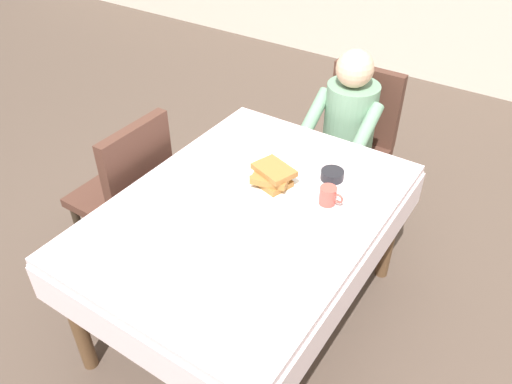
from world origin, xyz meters
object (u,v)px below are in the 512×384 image
at_px(dining_table_main, 248,222).
at_px(chair_diner, 355,134).
at_px(diner_person, 347,125).
at_px(plate_breakfast, 273,185).
at_px(syrup_pitcher, 254,151).
at_px(cup_coffee, 328,196).
at_px(breakfast_stack, 272,176).
at_px(chair_left_side, 129,187).
at_px(spoon_near_edge, 240,230).
at_px(knife_right_of_plate, 307,202).
at_px(fork_left_of_plate, 238,175).
at_px(bowl_butter, 332,175).

bearing_deg(dining_table_main, chair_diner, 89.59).
relative_size(chair_diner, diner_person, 0.83).
distance_m(plate_breakfast, syrup_pitcher, 0.26).
xyz_separation_m(dining_table_main, cup_coffee, (0.28, 0.22, 0.13)).
relative_size(dining_table_main, breakfast_stack, 6.99).
xyz_separation_m(chair_left_side, breakfast_stack, (0.78, 0.19, 0.27)).
bearing_deg(plate_breakfast, dining_table_main, -94.31).
height_order(chair_diner, spoon_near_edge, chair_diner).
relative_size(cup_coffee, knife_right_of_plate, 0.57).
bearing_deg(plate_breakfast, breakfast_stack, -125.53).
bearing_deg(fork_left_of_plate, dining_table_main, -129.03).
bearing_deg(bowl_butter, syrup_pitcher, -172.53).
distance_m(chair_left_side, breakfast_stack, 0.85).
bearing_deg(syrup_pitcher, plate_breakfast, -35.99).
xyz_separation_m(dining_table_main, diner_person, (0.01, 1.01, 0.02)).
xyz_separation_m(diner_person, knife_right_of_plate, (0.20, -0.84, 0.07)).
distance_m(dining_table_main, chair_left_side, 0.78).
xyz_separation_m(chair_diner, fork_left_of_plate, (-0.18, -1.00, 0.21)).
xyz_separation_m(plate_breakfast, fork_left_of_plate, (-0.19, -0.02, -0.01)).
height_order(cup_coffee, knife_right_of_plate, cup_coffee).
xyz_separation_m(cup_coffee, fork_left_of_plate, (-0.46, -0.05, -0.04)).
bearing_deg(diner_person, chair_diner, -90.00).
bearing_deg(chair_left_side, plate_breakfast, -76.12).
bearing_deg(fork_left_of_plate, chair_diner, -4.73).
height_order(cup_coffee, fork_left_of_plate, cup_coffee).
bearing_deg(cup_coffee, fork_left_of_plate, -174.13).
bearing_deg(knife_right_of_plate, chair_diner, 16.88).
bearing_deg(dining_table_main, plate_breakfast, 85.69).
distance_m(breakfast_stack, cup_coffee, 0.28).
bearing_deg(dining_table_main, knife_right_of_plate, 40.37).
xyz_separation_m(cup_coffee, spoon_near_edge, (-0.22, -0.37, -0.04)).
relative_size(breakfast_stack, fork_left_of_plate, 1.21).
height_order(diner_person, plate_breakfast, diner_person).
xyz_separation_m(diner_person, syrup_pitcher, (-0.20, -0.67, 0.11)).
relative_size(diner_person, bowl_butter, 10.18).
relative_size(chair_diner, cup_coffee, 8.23).
relative_size(chair_left_side, bowl_butter, 8.45).
bearing_deg(chair_diner, knife_right_of_plate, 101.15).
height_order(bowl_butter, fork_left_of_plate, bowl_butter).
xyz_separation_m(chair_diner, diner_person, (-0.00, -0.16, 0.14)).
height_order(plate_breakfast, cup_coffee, cup_coffee).
distance_m(fork_left_of_plate, knife_right_of_plate, 0.38).
distance_m(chair_left_side, knife_right_of_plate, 1.01).
bearing_deg(diner_person, bowl_butter, 108.63).
distance_m(dining_table_main, knife_right_of_plate, 0.28).
distance_m(dining_table_main, chair_diner, 1.18).
relative_size(diner_person, knife_right_of_plate, 5.60).
xyz_separation_m(bowl_butter, spoon_near_edge, (-0.16, -0.55, -0.02)).
bearing_deg(chair_diner, fork_left_of_plate, 79.55).
bearing_deg(fork_left_of_plate, chair_left_side, 112.02).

